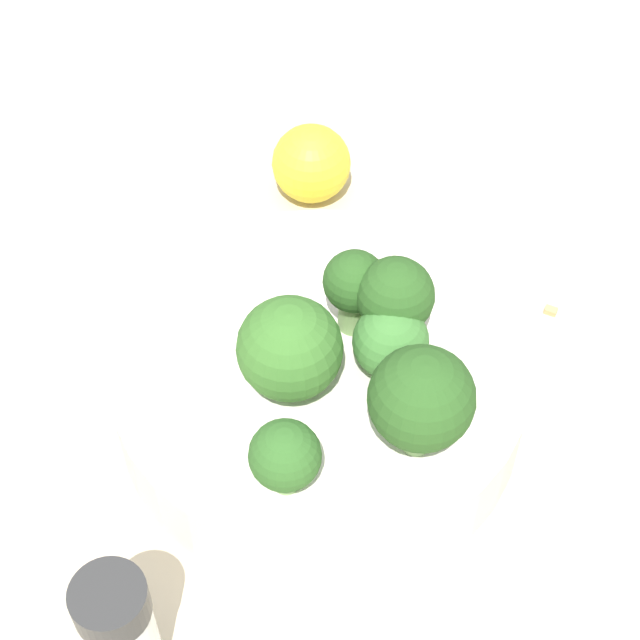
% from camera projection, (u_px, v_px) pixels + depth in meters
% --- Properties ---
extents(ground_plane, '(3.00, 3.00, 0.00)m').
position_uv_depth(ground_plane, '(320.00, 411.00, 0.62)').
color(ground_plane, beige).
extents(bowl, '(0.23, 0.23, 0.05)m').
position_uv_depth(bowl, '(320.00, 386.00, 0.60)').
color(bowl, silver).
rests_on(bowl, ground_plane).
extents(broccoli_floret_0, '(0.04, 0.04, 0.05)m').
position_uv_depth(broccoli_floret_0, '(389.00, 349.00, 0.55)').
color(broccoli_floret_0, '#8EB770').
rests_on(broccoli_floret_0, bowl).
extents(broccoli_floret_1, '(0.04, 0.04, 0.04)m').
position_uv_depth(broccoli_floret_1, '(286.00, 457.00, 0.51)').
color(broccoli_floret_1, '#84AD66').
rests_on(broccoli_floret_1, bowl).
extents(broccoli_floret_2, '(0.06, 0.06, 0.06)m').
position_uv_depth(broccoli_floret_2, '(290.00, 349.00, 0.54)').
color(broccoli_floret_2, '#8EB770').
rests_on(broccoli_floret_2, bowl).
extents(broccoli_floret_3, '(0.03, 0.03, 0.05)m').
position_uv_depth(broccoli_floret_3, '(354.00, 286.00, 0.57)').
color(broccoli_floret_3, '#7A9E5B').
rests_on(broccoli_floret_3, bowl).
extents(broccoli_floret_4, '(0.05, 0.05, 0.07)m').
position_uv_depth(broccoli_floret_4, '(421.00, 400.00, 0.51)').
color(broccoli_floret_4, '#84AD66').
rests_on(broccoli_floret_4, bowl).
extents(broccoli_floret_5, '(0.04, 0.04, 0.06)m').
position_uv_depth(broccoli_floret_5, '(395.00, 300.00, 0.56)').
color(broccoli_floret_5, '#8EB770').
rests_on(broccoli_floret_5, bowl).
extents(pepper_shaker, '(0.03, 0.03, 0.08)m').
position_uv_depth(pepper_shaker, '(121.00, 632.00, 0.49)').
color(pepper_shaker, silver).
rests_on(pepper_shaker, ground_plane).
extents(lemon_wedge, '(0.05, 0.05, 0.05)m').
position_uv_depth(lemon_wedge, '(311.00, 163.00, 0.71)').
color(lemon_wedge, yellow).
rests_on(lemon_wedge, ground_plane).
extents(almond_crumb_0, '(0.01, 0.01, 0.01)m').
position_uv_depth(almond_crumb_0, '(276.00, 246.00, 0.70)').
color(almond_crumb_0, olive).
rests_on(almond_crumb_0, ground_plane).
extents(almond_crumb_1, '(0.01, 0.01, 0.01)m').
position_uv_depth(almond_crumb_1, '(551.00, 309.00, 0.66)').
color(almond_crumb_1, tan).
rests_on(almond_crumb_1, ground_plane).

